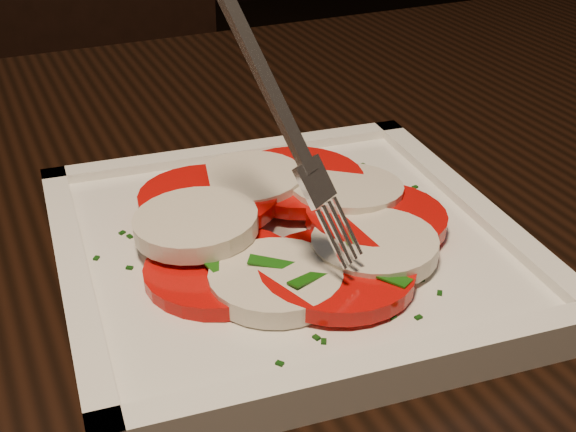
% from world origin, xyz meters
% --- Properties ---
extents(table, '(1.23, 0.84, 0.75)m').
position_xyz_m(table, '(-0.15, -0.30, 0.65)').
color(table, black).
rests_on(table, ground).
extents(chair, '(0.45, 0.45, 0.93)m').
position_xyz_m(chair, '(-0.07, 0.57, 0.53)').
color(chair, black).
rests_on(chair, ground).
extents(plate, '(0.26, 0.26, 0.01)m').
position_xyz_m(plate, '(-0.10, -0.34, 0.76)').
color(plate, white).
rests_on(plate, table).
extents(caprese_salad, '(0.20, 0.22, 0.02)m').
position_xyz_m(caprese_salad, '(-0.10, -0.34, 0.77)').
color(caprese_salad, red).
rests_on(caprese_salad, plate).
extents(fork, '(0.08, 0.10, 0.15)m').
position_xyz_m(fork, '(-0.13, -0.35, 0.86)').
color(fork, white).
rests_on(fork, caprese_salad).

